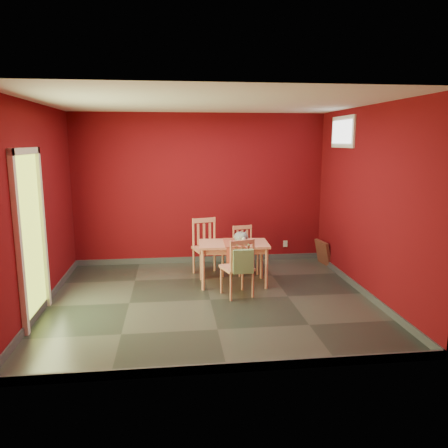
{
  "coord_description": "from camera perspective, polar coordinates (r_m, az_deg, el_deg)",
  "views": [
    {
      "loc": [
        -0.5,
        -5.84,
        2.2
      ],
      "look_at": [
        0.25,
        0.45,
        1.0
      ],
      "focal_mm": 35.0,
      "sensor_mm": 36.0,
      "label": 1
    }
  ],
  "objects": [
    {
      "name": "room_shell",
      "position": [
        6.24,
        -1.81,
        -9.42
      ],
      "size": [
        4.5,
        4.5,
        4.5
      ],
      "color": "#630A0F",
      "rests_on": "ground"
    },
    {
      "name": "cat",
      "position": [
        6.71,
        2.25,
        -1.49
      ],
      "size": [
        0.3,
        0.49,
        0.23
      ],
      "primitive_type": null,
      "rotation": [
        0.0,
        0.0,
        0.14
      ],
      "color": "slate",
      "rests_on": "table_runner"
    },
    {
      "name": "chair_near",
      "position": [
        6.27,
        1.86,
        -5.59
      ],
      "size": [
        0.5,
        0.5,
        0.86
      ],
      "color": "tan",
      "rests_on": "ground"
    },
    {
      "name": "window",
      "position": [
        7.36,
        15.24,
        11.53
      ],
      "size": [
        0.05,
        0.9,
        0.5
      ],
      "color": "white",
      "rests_on": "room_shell"
    },
    {
      "name": "picture_frame",
      "position": [
        8.11,
        12.81,
        -3.67
      ],
      "size": [
        0.2,
        0.45,
        0.44
      ],
      "color": "brown",
      "rests_on": "ground"
    },
    {
      "name": "chair_far_right",
      "position": [
        7.4,
        2.72,
        -3.3
      ],
      "size": [
        0.44,
        0.44,
        0.8
      ],
      "color": "tan",
      "rests_on": "ground"
    },
    {
      "name": "doorway",
      "position": [
        5.81,
        -23.98,
        -0.89
      ],
      "size": [
        0.06,
        1.01,
        2.13
      ],
      "color": "#B7D838",
      "rests_on": "ground"
    },
    {
      "name": "tote_bag",
      "position": [
        6.04,
        2.52,
        -4.89
      ],
      "size": [
        0.28,
        0.17,
        0.4
      ],
      "color": "#70935E",
      "rests_on": "chair_near"
    },
    {
      "name": "table_runner",
      "position": [
        6.64,
        1.38,
        -3.06
      ],
      "size": [
        0.33,
        0.63,
        0.31
      ],
      "color": "#B14933",
      "rests_on": "dining_table"
    },
    {
      "name": "outlet_plate",
      "position": [
        8.32,
        8.01,
        -2.57
      ],
      "size": [
        0.08,
        0.02,
        0.12
      ],
      "primitive_type": "cube",
      "color": "silver",
      "rests_on": "room_shell"
    },
    {
      "name": "dining_table",
      "position": [
        6.75,
        1.26,
        -3.15
      ],
      "size": [
        1.09,
        0.67,
        0.66
      ],
      "color": "tan",
      "rests_on": "ground"
    },
    {
      "name": "chair_far_left",
      "position": [
        7.27,
        -2.23,
        -2.95
      ],
      "size": [
        0.54,
        0.54,
        0.94
      ],
      "color": "tan",
      "rests_on": "ground"
    },
    {
      "name": "ground",
      "position": [
        6.26,
        -1.81,
        -9.85
      ],
      "size": [
        4.5,
        4.5,
        0.0
      ],
      "primitive_type": "plane",
      "color": "#2D342D",
      "rests_on": "ground"
    }
  ]
}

